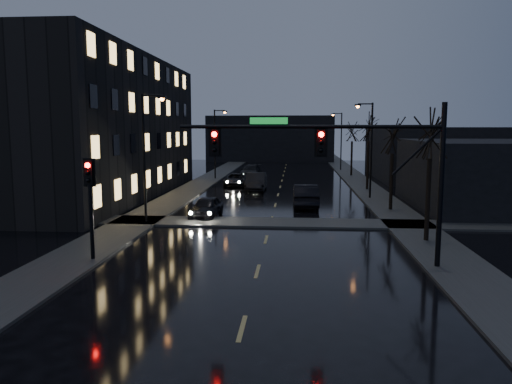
% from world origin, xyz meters
% --- Properties ---
extents(ground, '(160.00, 160.00, 0.00)m').
position_xyz_m(ground, '(0.00, 0.00, 0.00)').
color(ground, black).
rests_on(ground, ground).
extents(sidewalk_left, '(3.00, 140.00, 0.12)m').
position_xyz_m(sidewalk_left, '(-8.50, 35.00, 0.06)').
color(sidewalk_left, '#2D2D2B').
rests_on(sidewalk_left, ground).
extents(sidewalk_right, '(3.00, 140.00, 0.12)m').
position_xyz_m(sidewalk_right, '(8.50, 35.00, 0.06)').
color(sidewalk_right, '#2D2D2B').
rests_on(sidewalk_right, ground).
extents(sidewalk_cross, '(40.00, 3.00, 0.12)m').
position_xyz_m(sidewalk_cross, '(0.00, 18.50, 0.06)').
color(sidewalk_cross, '#2D2D2B').
rests_on(sidewalk_cross, ground).
extents(apartment_block, '(12.00, 30.00, 12.00)m').
position_xyz_m(apartment_block, '(-16.50, 30.00, 6.00)').
color(apartment_block, black).
rests_on(apartment_block, ground).
extents(commercial_right_near, '(10.00, 14.00, 5.00)m').
position_xyz_m(commercial_right_near, '(15.50, 26.00, 2.50)').
color(commercial_right_near, black).
rests_on(commercial_right_near, ground).
extents(commercial_right_far, '(12.00, 18.00, 6.00)m').
position_xyz_m(commercial_right_far, '(17.00, 48.00, 3.00)').
color(commercial_right_far, black).
rests_on(commercial_right_far, ground).
extents(far_block, '(22.00, 10.00, 8.00)m').
position_xyz_m(far_block, '(-3.00, 78.00, 4.00)').
color(far_block, black).
rests_on(far_block, ground).
extents(signal_mast, '(11.11, 0.41, 7.00)m').
position_xyz_m(signal_mast, '(3.85, 9.00, 4.87)').
color(signal_mast, black).
rests_on(signal_mast, ground).
extents(signal_pole_left, '(0.35, 0.41, 4.53)m').
position_xyz_m(signal_pole_left, '(-7.50, 8.99, 3.01)').
color(signal_pole_left, black).
rests_on(signal_pole_left, ground).
extents(tree_near, '(3.52, 3.52, 8.08)m').
position_xyz_m(tree_near, '(8.40, 14.00, 6.22)').
color(tree_near, black).
rests_on(tree_near, ground).
extents(tree_mid_a, '(3.30, 3.30, 7.58)m').
position_xyz_m(tree_mid_a, '(8.40, 24.00, 5.83)').
color(tree_mid_a, black).
rests_on(tree_mid_a, ground).
extents(tree_mid_b, '(3.74, 3.74, 8.59)m').
position_xyz_m(tree_mid_b, '(8.40, 36.00, 6.61)').
color(tree_mid_b, black).
rests_on(tree_mid_b, ground).
extents(tree_far, '(3.43, 3.43, 7.88)m').
position_xyz_m(tree_far, '(8.40, 50.00, 6.06)').
color(tree_far, black).
rests_on(tree_far, ground).
extents(streetlight_l_near, '(1.53, 0.28, 8.00)m').
position_xyz_m(streetlight_l_near, '(-7.58, 18.00, 4.77)').
color(streetlight_l_near, black).
rests_on(streetlight_l_near, ground).
extents(streetlight_l_far, '(1.53, 0.28, 8.00)m').
position_xyz_m(streetlight_l_far, '(-7.58, 45.00, 4.77)').
color(streetlight_l_far, black).
rests_on(streetlight_l_far, ground).
extents(streetlight_r_mid, '(1.53, 0.28, 8.00)m').
position_xyz_m(streetlight_r_mid, '(7.58, 30.00, 4.77)').
color(streetlight_r_mid, black).
rests_on(streetlight_r_mid, ground).
extents(streetlight_r_far, '(1.53, 0.28, 8.00)m').
position_xyz_m(streetlight_r_far, '(7.58, 58.00, 4.77)').
color(streetlight_r_far, black).
rests_on(streetlight_r_far, ground).
extents(oncoming_car_a, '(2.02, 4.20, 1.38)m').
position_xyz_m(oncoming_car_a, '(-4.39, 20.36, 0.69)').
color(oncoming_car_a, black).
rests_on(oncoming_car_a, ground).
extents(oncoming_car_b, '(1.80, 5.13, 1.69)m').
position_xyz_m(oncoming_car_b, '(-2.20, 34.89, 0.84)').
color(oncoming_car_b, black).
rests_on(oncoming_car_b, ground).
extents(oncoming_car_c, '(2.23, 4.73, 1.31)m').
position_xyz_m(oncoming_car_c, '(-4.58, 38.35, 0.65)').
color(oncoming_car_c, black).
rests_on(oncoming_car_c, ground).
extents(oncoming_car_d, '(2.60, 5.34, 1.50)m').
position_xyz_m(oncoming_car_d, '(-3.88, 47.37, 0.75)').
color(oncoming_car_d, black).
rests_on(oncoming_car_d, ground).
extents(lead_car, '(1.93, 5.26, 1.72)m').
position_xyz_m(lead_car, '(2.31, 25.34, 0.86)').
color(lead_car, black).
rests_on(lead_car, ground).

